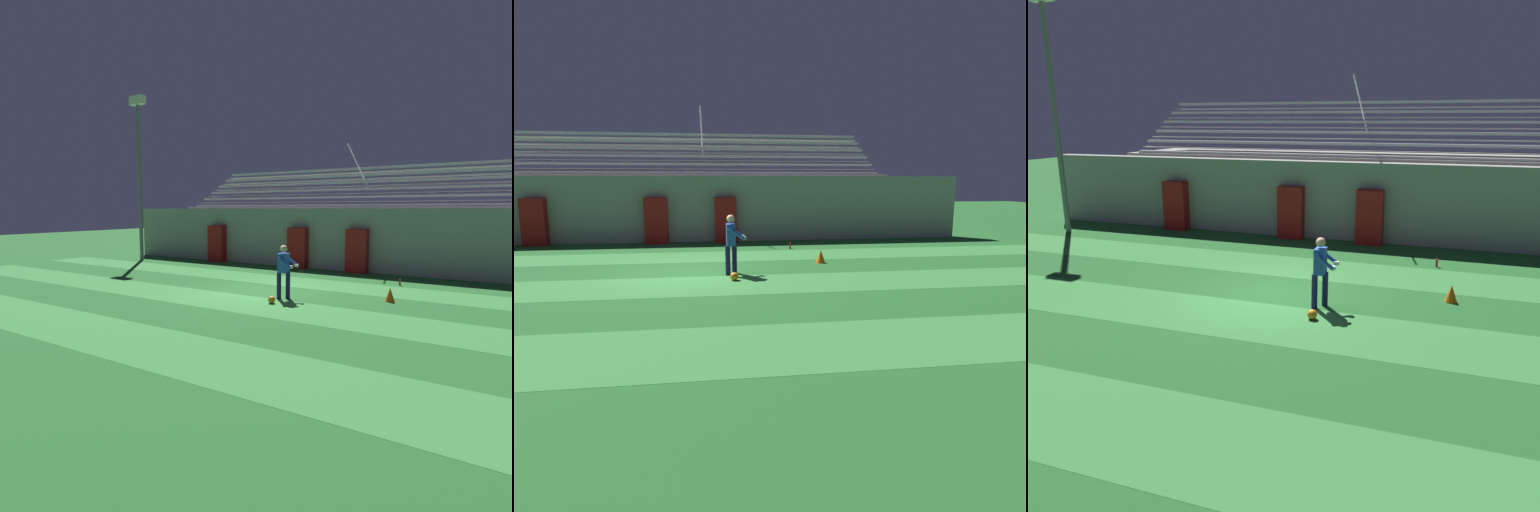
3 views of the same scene
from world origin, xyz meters
TOP-DOWN VIEW (x-y plane):
  - ground_plane at (0.00, 0.00)m, footprint 80.00×80.00m
  - turf_stripe_near at (0.00, -6.00)m, footprint 28.00×2.10m
  - turf_stripe_mid at (0.00, -1.80)m, footprint 28.00×2.10m
  - turf_stripe_far at (0.00, 2.41)m, footprint 28.00×2.10m
  - back_wall at (0.00, 6.50)m, footprint 24.00×0.60m
  - padding_pillar_gate_left at (-1.44, 5.95)m, footprint 0.92×0.44m
  - padding_pillar_gate_right at (1.44, 5.95)m, footprint 0.92×0.44m
  - padding_pillar_far_left at (-6.23, 5.95)m, footprint 0.92×0.44m
  - bleacher_stand at (0.00, 9.19)m, footprint 18.00×4.75m
  - goalkeeper at (1.38, -0.53)m, footprint 0.57×0.58m
  - soccer_ball at (1.41, -1.32)m, footprint 0.22×0.22m
  - traffic_cone at (4.29, 0.80)m, footprint 0.30×0.30m
  - water_bottle at (3.84, 3.78)m, footprint 0.07×0.07m

SIDE VIEW (x-z plane):
  - ground_plane at x=0.00m, z-range 0.00..0.00m
  - turf_stripe_near at x=0.00m, z-range 0.00..0.01m
  - turf_stripe_mid at x=0.00m, z-range 0.00..0.01m
  - turf_stripe_far at x=0.00m, z-range 0.00..0.01m
  - soccer_ball at x=1.41m, z-range 0.00..0.22m
  - water_bottle at x=3.84m, z-range 0.00..0.24m
  - traffic_cone at x=4.29m, z-range 0.00..0.42m
  - goalkeeper at x=1.38m, z-range 0.12..1.79m
  - padding_pillar_gate_left at x=-1.44m, z-range 0.00..1.91m
  - padding_pillar_gate_right at x=1.44m, z-range 0.00..1.91m
  - padding_pillar_far_left at x=-6.23m, z-range 0.00..1.91m
  - back_wall at x=0.00m, z-range 0.00..2.80m
  - bleacher_stand at x=0.00m, z-range -1.40..4.42m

